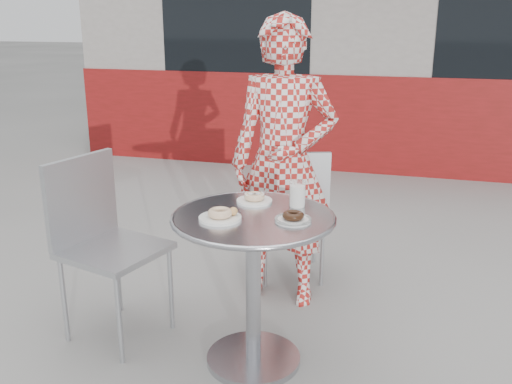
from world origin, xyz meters
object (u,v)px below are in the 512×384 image
(seated_person, at_px, (283,164))
(plate_checker, at_px, (293,218))
(chair_far, at_px, (291,237))
(chair_left, at_px, (116,284))
(milk_cup, at_px, (297,195))
(plate_far, at_px, (254,199))
(plate_near, at_px, (221,215))
(bistro_table, at_px, (253,253))

(seated_person, relative_size, plate_checker, 10.02)
(chair_far, distance_m, chair_left, 1.16)
(seated_person, bearing_deg, chair_far, 88.99)
(chair_far, xyz_separation_m, milk_cup, (0.19, -0.81, 0.54))
(plate_far, xyz_separation_m, plate_near, (-0.07, -0.27, 0.00))
(chair_left, relative_size, plate_checker, 5.74)
(bistro_table, xyz_separation_m, plate_checker, (0.18, -0.03, 0.19))
(bistro_table, relative_size, plate_checker, 4.63)
(seated_person, xyz_separation_m, plate_far, (-0.02, -0.50, -0.04))
(bistro_table, bearing_deg, plate_checker, -7.89)
(plate_near, bearing_deg, chair_left, 167.01)
(chair_left, height_order, seated_person, seated_person)
(plate_far, distance_m, milk_cup, 0.21)
(bistro_table, bearing_deg, chair_left, 175.68)
(chair_left, bearing_deg, plate_checker, -79.31)
(bistro_table, distance_m, milk_cup, 0.33)
(plate_far, distance_m, plate_near, 0.28)
(plate_near, bearing_deg, bistro_table, 35.89)
(plate_near, bearing_deg, chair_far, 85.25)
(bistro_table, height_order, plate_checker, plate_checker)
(milk_cup, bearing_deg, bistro_table, -133.17)
(chair_far, bearing_deg, bistro_table, 74.41)
(chair_left, bearing_deg, milk_cup, -66.95)
(seated_person, relative_size, plate_far, 9.54)
(chair_far, bearing_deg, seated_person, 74.21)
(chair_far, xyz_separation_m, plate_near, (-0.09, -1.07, 0.50))
(bistro_table, relative_size, plate_near, 4.01)
(plate_far, bearing_deg, milk_cup, -2.84)
(plate_near, height_order, plate_checker, plate_near)
(chair_left, distance_m, plate_near, 0.79)
(chair_left, bearing_deg, seated_person, -33.05)
(seated_person, bearing_deg, plate_far, -95.29)
(seated_person, bearing_deg, milk_cup, -72.88)
(milk_cup, bearing_deg, chair_left, -172.68)
(seated_person, height_order, plate_near, seated_person)
(chair_left, bearing_deg, plate_far, -63.97)
(chair_far, xyz_separation_m, chair_left, (-0.71, -0.92, 0.02))
(plate_near, relative_size, milk_cup, 1.53)
(plate_checker, bearing_deg, chair_left, 174.96)
(chair_far, distance_m, plate_checker, 1.14)
(chair_left, height_order, plate_far, chair_left)
(bistro_table, xyz_separation_m, chair_left, (-0.74, 0.06, -0.28))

